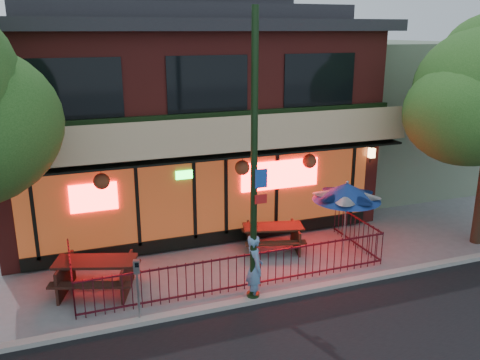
{
  "coord_description": "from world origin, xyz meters",
  "views": [
    {
      "loc": [
        -4.23,
        -10.89,
        6.49
      ],
      "look_at": [
        0.54,
        2.0,
        2.41
      ],
      "focal_mm": 38.0,
      "sensor_mm": 36.0,
      "label": 1
    }
  ],
  "objects_px": {
    "picnic_table_right": "(273,234)",
    "picnic_table_left": "(96,271)",
    "street_light": "(254,179)",
    "pedestrian": "(255,267)",
    "patio_umbrella": "(347,192)",
    "parking_meter_near": "(137,281)"
  },
  "relations": [
    {
      "from": "pedestrian",
      "to": "parking_meter_near",
      "type": "distance_m",
      "value": 2.88
    },
    {
      "from": "picnic_table_left",
      "to": "pedestrian",
      "type": "bearing_deg",
      "value": -25.96
    },
    {
      "from": "picnic_table_right",
      "to": "pedestrian",
      "type": "bearing_deg",
      "value": -122.56
    },
    {
      "from": "picnic_table_right",
      "to": "picnic_table_left",
      "type": "bearing_deg",
      "value": -171.42
    },
    {
      "from": "street_light",
      "to": "picnic_table_right",
      "type": "height_order",
      "value": "street_light"
    },
    {
      "from": "picnic_table_right",
      "to": "patio_umbrella",
      "type": "xyz_separation_m",
      "value": [
        1.9,
        -0.97,
        1.44
      ]
    },
    {
      "from": "picnic_table_left",
      "to": "picnic_table_right",
      "type": "distance_m",
      "value": 5.36
    },
    {
      "from": "pedestrian",
      "to": "picnic_table_right",
      "type": "bearing_deg",
      "value": -27.77
    },
    {
      "from": "street_light",
      "to": "pedestrian",
      "type": "xyz_separation_m",
      "value": [
        0.05,
        0.05,
        -2.29
      ]
    },
    {
      "from": "picnic_table_right",
      "to": "parking_meter_near",
      "type": "distance_m",
      "value": 5.26
    },
    {
      "from": "street_light",
      "to": "parking_meter_near",
      "type": "distance_m",
      "value": 3.51
    },
    {
      "from": "pedestrian",
      "to": "parking_meter_near",
      "type": "bearing_deg",
      "value": 95.79
    },
    {
      "from": "street_light",
      "to": "pedestrian",
      "type": "distance_m",
      "value": 2.29
    },
    {
      "from": "street_light",
      "to": "patio_umbrella",
      "type": "bearing_deg",
      "value": 24.84
    },
    {
      "from": "pedestrian",
      "to": "patio_umbrella",
      "type": "bearing_deg",
      "value": -60.75
    },
    {
      "from": "street_light",
      "to": "picnic_table_left",
      "type": "distance_m",
      "value": 4.79
    },
    {
      "from": "patio_umbrella",
      "to": "street_light",
      "type": "bearing_deg",
      "value": -155.16
    },
    {
      "from": "picnic_table_right",
      "to": "pedestrian",
      "type": "height_order",
      "value": "pedestrian"
    },
    {
      "from": "picnic_table_right",
      "to": "pedestrian",
      "type": "relative_size",
      "value": 1.22
    },
    {
      "from": "pedestrian",
      "to": "parking_meter_near",
      "type": "relative_size",
      "value": 1.11
    },
    {
      "from": "picnic_table_left",
      "to": "patio_umbrella",
      "type": "distance_m",
      "value": 7.33
    },
    {
      "from": "picnic_table_right",
      "to": "patio_umbrella",
      "type": "distance_m",
      "value": 2.57
    }
  ]
}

